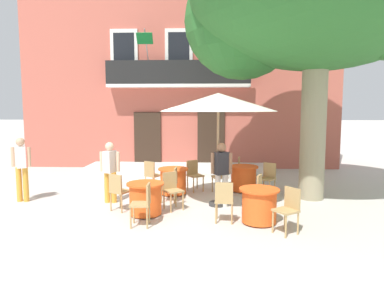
{
  "coord_description": "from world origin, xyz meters",
  "views": [
    {
      "loc": [
        0.58,
        -8.96,
        2.49
      ],
      "look_at": [
        0.08,
        2.22,
        1.3
      ],
      "focal_mm": 32.12,
      "sensor_mm": 36.0,
      "label": 1
    }
  ],
  "objects_px": {
    "cafe_chair_near_tree_1": "(172,182)",
    "cafe_chair_front_0": "(221,175)",
    "cafe_chair_far_side_0": "(172,188)",
    "cafe_table_middle": "(259,205)",
    "cafe_chair_far_side_1": "(119,190)",
    "pedestrian_mid_plaza": "(110,169)",
    "cafe_table_front": "(244,178)",
    "cafe_chair_front_1": "(268,176)",
    "cafe_chair_far_side_2": "(144,202)",
    "cafe_chair_near_tree_0": "(152,174)",
    "cafe_table_far_side": "(145,198)",
    "cafe_umbrella": "(218,103)",
    "cafe_chair_front_2": "(242,169)",
    "pedestrian_near_entrance": "(21,166)",
    "cafe_chair_middle_2": "(288,207)",
    "cafe_chair_near_tree_2": "(194,173)",
    "cafe_table_near_tree": "(173,181)",
    "pedestrian_by_tree": "(222,171)",
    "cafe_chair_middle_1": "(224,199)",
    "cafe_chair_middle_0": "(264,191)"
  },
  "relations": [
    {
      "from": "cafe_table_front",
      "to": "cafe_chair_front_2",
      "type": "xyz_separation_m",
      "value": [
        0.03,
        0.75,
        0.14
      ]
    },
    {
      "from": "cafe_table_front",
      "to": "cafe_chair_far_side_0",
      "type": "height_order",
      "value": "cafe_chair_far_side_0"
    },
    {
      "from": "cafe_chair_middle_1",
      "to": "cafe_table_far_side",
      "type": "bearing_deg",
      "value": 165.61
    },
    {
      "from": "cafe_table_far_side",
      "to": "pedestrian_mid_plaza",
      "type": "distance_m",
      "value": 1.59
    },
    {
      "from": "cafe_chair_front_0",
      "to": "cafe_umbrella",
      "type": "relative_size",
      "value": 0.31
    },
    {
      "from": "cafe_table_near_tree",
      "to": "cafe_umbrella",
      "type": "xyz_separation_m",
      "value": [
        1.24,
        -1.07,
        2.22
      ]
    },
    {
      "from": "cafe_table_far_side",
      "to": "cafe_chair_far_side_1",
      "type": "relative_size",
      "value": 0.95
    },
    {
      "from": "cafe_table_middle",
      "to": "cafe_chair_front_2",
      "type": "distance_m",
      "value": 3.61
    },
    {
      "from": "cafe_chair_front_2",
      "to": "cafe_table_far_side",
      "type": "xyz_separation_m",
      "value": [
        -2.55,
        -3.16,
        -0.14
      ]
    },
    {
      "from": "cafe_table_near_tree",
      "to": "cafe_chair_front_1",
      "type": "xyz_separation_m",
      "value": [
        2.71,
        0.09,
        0.14
      ]
    },
    {
      "from": "cafe_chair_front_1",
      "to": "cafe_table_near_tree",
      "type": "bearing_deg",
      "value": -178.02
    },
    {
      "from": "cafe_chair_far_side_1",
      "to": "cafe_chair_front_0",
      "type": "bearing_deg",
      "value": 36.07
    },
    {
      "from": "cafe_umbrella",
      "to": "pedestrian_near_entrance",
      "type": "xyz_separation_m",
      "value": [
        -5.17,
        0.15,
        -1.64
      ]
    },
    {
      "from": "cafe_table_near_tree",
      "to": "pedestrian_by_tree",
      "type": "relative_size",
      "value": 0.53
    },
    {
      "from": "cafe_chair_middle_0",
      "to": "pedestrian_mid_plaza",
      "type": "height_order",
      "value": "pedestrian_mid_plaza"
    },
    {
      "from": "cafe_chair_middle_2",
      "to": "cafe_chair_front_0",
      "type": "relative_size",
      "value": 1.0
    },
    {
      "from": "cafe_chair_middle_1",
      "to": "cafe_chair_middle_2",
      "type": "xyz_separation_m",
      "value": [
        1.24,
        -0.56,
        0.0
      ]
    },
    {
      "from": "cafe_umbrella",
      "to": "cafe_chair_far_side_0",
      "type": "bearing_deg",
      "value": -162.39
    },
    {
      "from": "cafe_table_near_tree",
      "to": "pedestrian_by_tree",
      "type": "height_order",
      "value": "pedestrian_by_tree"
    },
    {
      "from": "cafe_table_near_tree",
      "to": "cafe_chair_middle_1",
      "type": "xyz_separation_m",
      "value": [
        1.34,
        -2.39,
        0.14
      ]
    },
    {
      "from": "cafe_chair_far_side_2",
      "to": "pedestrian_mid_plaza",
      "type": "distance_m",
      "value": 2.17
    },
    {
      "from": "cafe_umbrella",
      "to": "pedestrian_mid_plaza",
      "type": "distance_m",
      "value": 3.29
    },
    {
      "from": "cafe_chair_near_tree_0",
      "to": "cafe_chair_near_tree_1",
      "type": "xyz_separation_m",
      "value": [
        0.71,
        -1.09,
        0.0
      ]
    },
    {
      "from": "cafe_table_far_side",
      "to": "cafe_table_near_tree",
      "type": "bearing_deg",
      "value": 76.76
    },
    {
      "from": "cafe_chair_far_side_0",
      "to": "cafe_table_middle",
      "type": "bearing_deg",
      "value": -25.59
    },
    {
      "from": "cafe_umbrella",
      "to": "cafe_chair_near_tree_2",
      "type": "bearing_deg",
      "value": 113.04
    },
    {
      "from": "pedestrian_mid_plaza",
      "to": "cafe_chair_middle_0",
      "type": "bearing_deg",
      "value": -10.81
    },
    {
      "from": "cafe_chair_middle_2",
      "to": "cafe_chair_far_side_0",
      "type": "bearing_deg",
      "value": 148.36
    },
    {
      "from": "cafe_chair_near_tree_1",
      "to": "cafe_umbrella",
      "type": "bearing_deg",
      "value": -14.75
    },
    {
      "from": "cafe_chair_middle_0",
      "to": "cafe_chair_near_tree_2",
      "type": "bearing_deg",
      "value": 128.9
    },
    {
      "from": "pedestrian_by_tree",
      "to": "cafe_table_far_side",
      "type": "bearing_deg",
      "value": -157.46
    },
    {
      "from": "pedestrian_mid_plaza",
      "to": "cafe_chair_front_0",
      "type": "bearing_deg",
      "value": 20.56
    },
    {
      "from": "cafe_chair_front_0",
      "to": "cafe_chair_far_side_1",
      "type": "relative_size",
      "value": 1.0
    },
    {
      "from": "cafe_chair_front_0",
      "to": "cafe_chair_far_side_2",
      "type": "bearing_deg",
      "value": -121.04
    },
    {
      "from": "cafe_chair_front_1",
      "to": "cafe_chair_far_side_2",
      "type": "bearing_deg",
      "value": -137.89
    },
    {
      "from": "cafe_chair_front_0",
      "to": "cafe_chair_front_2",
      "type": "relative_size",
      "value": 1.0
    },
    {
      "from": "cafe_chair_middle_0",
      "to": "pedestrian_mid_plaza",
      "type": "distance_m",
      "value": 3.96
    },
    {
      "from": "cafe_chair_front_2",
      "to": "pedestrian_mid_plaza",
      "type": "distance_m",
      "value": 4.25
    },
    {
      "from": "cafe_table_middle",
      "to": "cafe_table_front",
      "type": "xyz_separation_m",
      "value": [
        -0.04,
        2.85,
        0.0
      ]
    },
    {
      "from": "cafe_table_middle",
      "to": "cafe_chair_middle_2",
      "type": "relative_size",
      "value": 0.95
    },
    {
      "from": "cafe_chair_far_side_1",
      "to": "pedestrian_mid_plaza",
      "type": "height_order",
      "value": "pedestrian_mid_plaza"
    },
    {
      "from": "cafe_chair_middle_2",
      "to": "cafe_table_far_side",
      "type": "distance_m",
      "value": 3.21
    },
    {
      "from": "cafe_chair_near_tree_2",
      "to": "cafe_chair_front_1",
      "type": "relative_size",
      "value": 1.0
    },
    {
      "from": "cafe_table_front",
      "to": "cafe_chair_far_side_2",
      "type": "xyz_separation_m",
      "value": [
        -2.42,
        -3.15,
        0.14
      ]
    },
    {
      "from": "cafe_table_near_tree",
      "to": "cafe_chair_middle_2",
      "type": "distance_m",
      "value": 3.93
    },
    {
      "from": "cafe_chair_front_2",
      "to": "cafe_chair_far_side_2",
      "type": "xyz_separation_m",
      "value": [
        -2.45,
        -3.9,
        0.0
      ]
    },
    {
      "from": "cafe_chair_far_side_1",
      "to": "pedestrian_mid_plaza",
      "type": "relative_size",
      "value": 0.57
    },
    {
      "from": "cafe_chair_far_side_0",
      "to": "cafe_chair_far_side_1",
      "type": "xyz_separation_m",
      "value": [
        -1.26,
        -0.23,
        0.0
      ]
    },
    {
      "from": "cafe_chair_near_tree_1",
      "to": "cafe_chair_front_0",
      "type": "relative_size",
      "value": 1.0
    },
    {
      "from": "cafe_table_front",
      "to": "cafe_chair_far_side_0",
      "type": "distance_m",
      "value": 2.73
    }
  ]
}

